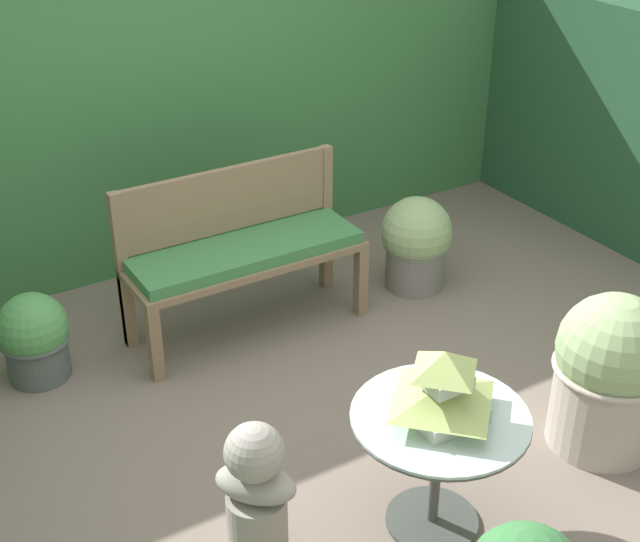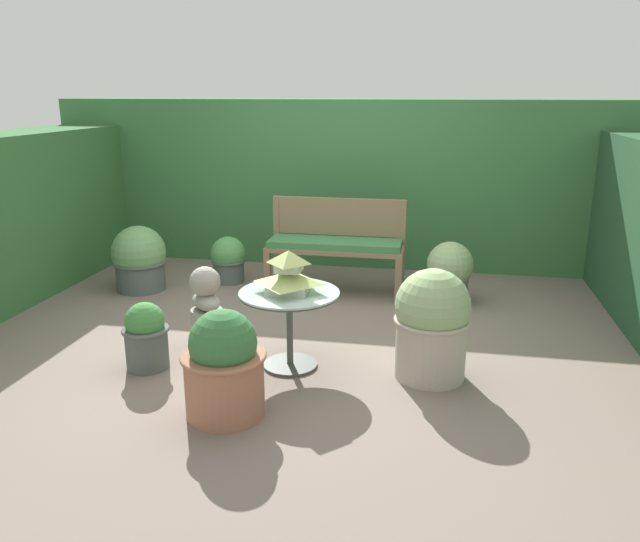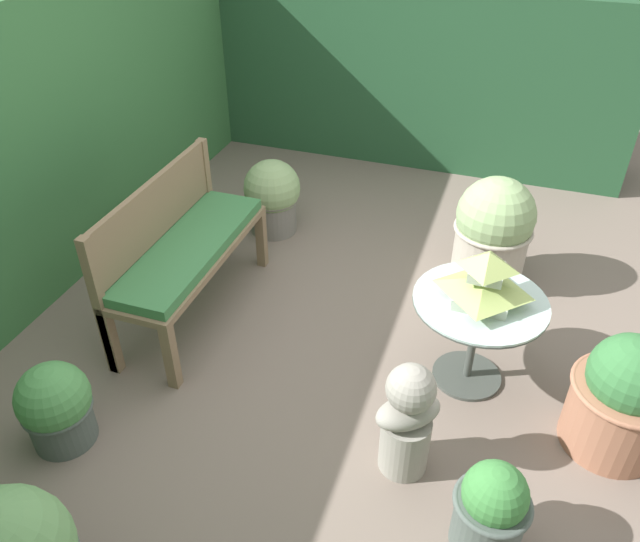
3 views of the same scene
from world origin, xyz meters
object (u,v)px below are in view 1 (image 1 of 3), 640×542
object	(u,v)px
garden_bust	(256,494)
potted_plant_bench_right	(34,337)
patio_table	(438,439)
pagoda_birdhouse	(443,389)
potted_plant_path_edge	(609,373)
potted_plant_table_far	(416,242)
garden_bench	(246,258)

from	to	relation	value
garden_bust	potted_plant_bench_right	bearing A→B (deg)	152.40
patio_table	pagoda_birdhouse	world-z (taller)	pagoda_birdhouse
garden_bust	potted_plant_path_edge	xyz separation A→B (m)	(1.64, -0.19, 0.06)
garden_bust	potted_plant_bench_right	xyz separation A→B (m)	(-0.39, 1.63, -0.08)
pagoda_birdhouse	potted_plant_table_far	world-z (taller)	pagoda_birdhouse
potted_plant_bench_right	potted_plant_table_far	bearing A→B (deg)	-6.20
potted_plant_path_edge	potted_plant_table_far	bearing A→B (deg)	85.19
garden_bust	potted_plant_table_far	xyz separation A→B (m)	(1.77, 1.39, -0.03)
potted_plant_table_far	garden_bench	bearing A→B (deg)	175.48
garden_bust	potted_plant_bench_right	size ratio (longest dim) A/B	1.35
garden_bench	potted_plant_bench_right	xyz separation A→B (m)	(-1.11, 0.15, -0.21)
garden_bust	patio_table	bearing A→B (deg)	31.79
pagoda_birdhouse	potted_plant_path_edge	xyz separation A→B (m)	(0.96, 0.02, -0.29)
garden_bust	potted_plant_path_edge	distance (m)	1.65
garden_bench	garden_bust	xyz separation A→B (m)	(-0.72, -1.48, -0.12)
patio_table	potted_plant_bench_right	bearing A→B (deg)	120.27
garden_bench	potted_plant_path_edge	world-z (taller)	potted_plant_path_edge
patio_table	garden_bust	world-z (taller)	garden_bust
potted_plant_path_edge	garden_bust	bearing A→B (deg)	173.28
pagoda_birdhouse	garden_bust	xyz separation A→B (m)	(-0.68, 0.21, -0.36)
patio_table	garden_bust	distance (m)	0.72
potted_plant_table_far	patio_table	bearing A→B (deg)	-124.26
pagoda_birdhouse	potted_plant_bench_right	distance (m)	2.17
potted_plant_bench_right	patio_table	bearing A→B (deg)	-59.73
garden_bust	potted_plant_path_edge	world-z (taller)	potted_plant_path_edge
garden_bench	potted_plant_bench_right	world-z (taller)	garden_bench
potted_plant_bench_right	garden_bust	bearing A→B (deg)	-76.53
garden_bust	potted_plant_bench_right	distance (m)	1.67
patio_table	potted_plant_table_far	bearing A→B (deg)	55.74
garden_bench	potted_plant_bench_right	size ratio (longest dim) A/B	2.76
garden_bench	potted_plant_path_edge	xyz separation A→B (m)	(0.92, -1.67, -0.06)
patio_table	pagoda_birdhouse	bearing A→B (deg)	-90.00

